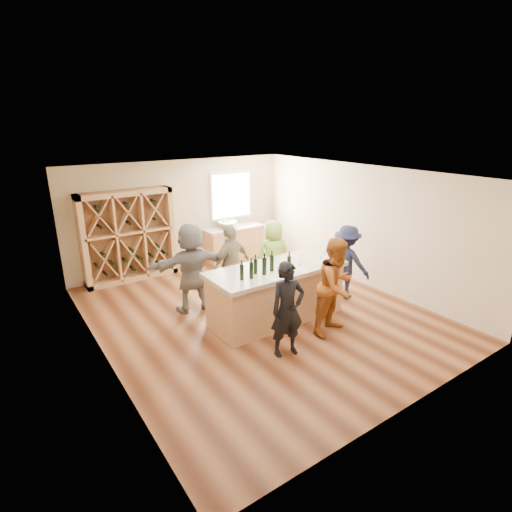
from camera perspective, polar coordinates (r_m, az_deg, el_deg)
floor at (r=8.27m, az=0.22°, el=-8.40°), size 6.00×7.00×0.10m
ceiling at (r=7.41m, az=0.24°, el=11.98°), size 6.00×7.00×0.10m
wall_back at (r=10.73m, az=-10.70°, el=5.92°), size 6.00×0.10×2.80m
wall_front at (r=5.41m, az=22.45°, el=-8.24°), size 6.00×0.10×2.80m
wall_left at (r=6.58m, az=-22.21°, el=-3.40°), size 0.10×7.00×2.80m
wall_right at (r=9.72m, az=15.22°, el=4.26°), size 0.10×7.00×2.80m
window_frame at (r=11.26m, az=-3.60°, el=8.63°), size 1.30×0.06×1.30m
window_pane at (r=11.23m, az=-3.51°, el=8.60°), size 1.18×0.01×1.18m
wine_rack at (r=10.05m, az=-17.74°, el=2.71°), size 2.20×0.45×2.20m
back_counter_base at (r=11.30m, az=-3.19°, el=1.78°), size 1.60×0.58×0.86m
back_counter_top at (r=11.17m, az=-3.24°, el=4.03°), size 1.70×0.62×0.06m
sink at (r=11.04m, az=-4.14°, el=4.50°), size 0.54×0.54×0.19m
faucet at (r=11.18m, az=-4.61°, el=4.96°), size 0.02×0.02×0.30m
tasting_counter_base at (r=7.83m, az=2.92°, el=-5.57°), size 2.60×1.00×1.00m
tasting_counter_top at (r=7.63m, az=2.98°, el=-1.87°), size 2.72×1.12×0.08m
wine_bottle_a at (r=6.96m, az=-2.04°, el=-2.29°), size 0.09×0.09×0.29m
wine_bottle_b at (r=7.02m, az=-0.67°, el=-2.05°), size 0.09×0.09×0.30m
wine_bottle_c at (r=7.23m, az=-0.06°, el=-1.48°), size 0.09×0.09×0.29m
wine_bottle_d at (r=7.19m, az=1.20°, el=-1.41°), size 0.10×0.10×0.33m
wine_bottle_e at (r=7.37m, az=2.27°, el=-0.99°), size 0.09×0.09×0.31m
wine_glass_a at (r=7.11m, az=3.26°, el=-2.29°), size 0.09×0.09×0.19m
wine_glass_b at (r=7.34m, az=6.46°, el=-1.69°), size 0.08×0.08×0.19m
wine_glass_c at (r=7.76m, az=9.30°, el=-0.73°), size 0.07×0.07×0.17m
wine_glass_d at (r=7.73m, az=6.35°, el=-0.58°), size 0.09×0.09×0.20m
wine_glass_e at (r=8.00m, az=9.91°, el=-0.12°), size 0.09×0.09×0.19m
tasting_menu_a at (r=7.09m, az=2.43°, el=-3.14°), size 0.20×0.27×0.00m
tasting_menu_b at (r=7.45m, az=6.52°, el=-2.15°), size 0.26×0.31×0.00m
tasting_menu_c at (r=7.84m, az=9.46°, el=-1.20°), size 0.23×0.31×0.00m
person_near_left at (r=6.56m, az=4.52°, el=-7.63°), size 0.66×0.54×1.63m
person_near_right at (r=7.34m, az=11.38°, el=-4.25°), size 0.96×0.66×1.81m
person_server at (r=8.89m, az=12.77°, el=-0.83°), size 0.80×1.15×1.63m
person_far_mid at (r=8.42m, az=-3.54°, el=-1.22°), size 1.09×0.74×1.71m
person_far_right at (r=9.10m, az=2.45°, el=0.09°), size 0.89×0.69×1.63m
person_far_left at (r=8.13m, az=-9.18°, el=-1.65°), size 1.78×0.84×1.85m
wine_bottle_f at (r=7.37m, az=4.73°, el=-1.08°), size 0.07×0.07×0.30m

